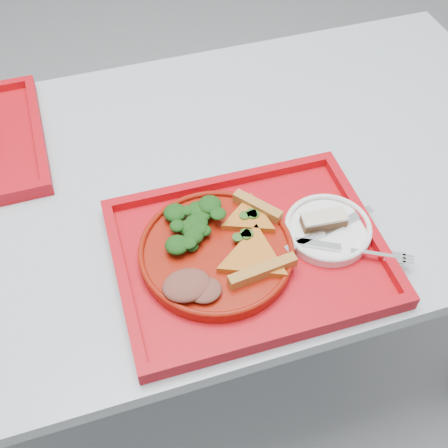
% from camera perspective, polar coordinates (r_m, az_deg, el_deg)
% --- Properties ---
extents(ground, '(10.00, 10.00, 0.00)m').
position_cam_1_polar(ground, '(1.71, -3.86, -13.49)').
color(ground, gray).
rests_on(ground, ground).
extents(table, '(1.60, 0.80, 0.75)m').
position_cam_1_polar(table, '(1.14, -5.63, 1.46)').
color(table, '#A3ACB6').
rests_on(table, ground).
extents(tray_main, '(0.45, 0.36, 0.01)m').
position_cam_1_polar(tray_main, '(0.96, 2.53, -3.16)').
color(tray_main, '#B60912').
rests_on(tray_main, table).
extents(dinner_plate, '(0.26, 0.26, 0.02)m').
position_cam_1_polar(dinner_plate, '(0.95, -0.79, -2.97)').
color(dinner_plate, maroon).
rests_on(dinner_plate, tray_main).
extents(side_plate, '(0.15, 0.15, 0.01)m').
position_cam_1_polar(side_plate, '(1.00, 10.46, -0.65)').
color(side_plate, white).
rests_on(side_plate, tray_main).
extents(pizza_slice_a, '(0.13, 0.15, 0.02)m').
position_cam_1_polar(pizza_slice_a, '(0.92, 3.03, -3.21)').
color(pizza_slice_a, gold).
rests_on(pizza_slice_a, dinner_plate).
extents(pizza_slice_b, '(0.14, 0.14, 0.02)m').
position_cam_1_polar(pizza_slice_b, '(0.97, 2.58, 0.81)').
color(pizza_slice_b, gold).
rests_on(pizza_slice_b, dinner_plate).
extents(salad_heap, '(0.10, 0.08, 0.05)m').
position_cam_1_polar(salad_heap, '(0.95, -2.85, 0.20)').
color(salad_heap, black).
rests_on(salad_heap, dinner_plate).
extents(meat_portion, '(0.08, 0.06, 0.02)m').
position_cam_1_polar(meat_portion, '(0.89, -3.80, -6.23)').
color(meat_portion, brown).
rests_on(meat_portion, dinner_plate).
extents(dessert_bar, '(0.08, 0.04, 0.02)m').
position_cam_1_polar(dessert_bar, '(0.99, 10.10, 0.41)').
color(dessert_bar, '#4D2E19').
rests_on(dessert_bar, side_plate).
extents(knife, '(0.18, 0.06, 0.01)m').
position_cam_1_polar(knife, '(0.99, 10.71, -0.46)').
color(knife, silver).
rests_on(knife, side_plate).
extents(fork, '(0.17, 0.11, 0.01)m').
position_cam_1_polar(fork, '(0.96, 12.65, -2.54)').
color(fork, silver).
rests_on(fork, side_plate).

